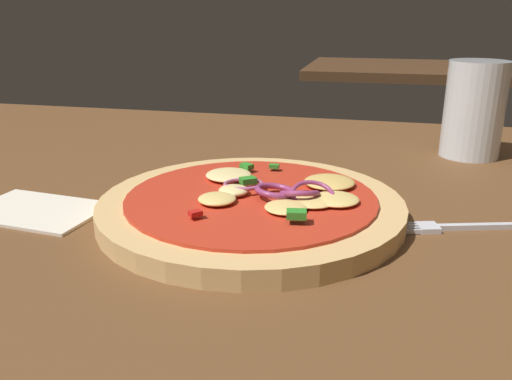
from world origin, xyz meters
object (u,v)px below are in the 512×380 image
Objects in this scene: beer_glass at (474,113)px; napkin at (36,211)px; pizza at (253,205)px; fork at (468,227)px.

napkin is (-0.44, -0.32, -0.06)m from beer_glass.
pizza reaches higher than napkin.
fork is at bearing 7.53° from napkin.
fork is at bearing 4.21° from pizza.
pizza is 0.21m from napkin.
beer_glass reaches higher than pizza.
pizza is 2.30× the size of beer_glass.
fork is 0.27m from beer_glass.
pizza reaches higher than fork.
fork reaches higher than napkin.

